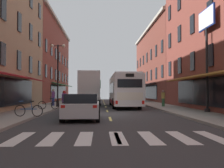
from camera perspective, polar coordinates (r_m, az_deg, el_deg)
name	(u,v)px	position (r m, az deg, el deg)	size (l,w,h in m)	color
ground_plane	(108,115)	(19.38, -0.76, -6.42)	(34.80, 80.00, 0.10)	#333335
lane_centre_dashes	(108,114)	(19.12, -0.73, -6.32)	(0.14, 73.90, 0.01)	#DBCC4C
crosswalk_near	(117,138)	(9.45, 1.14, -11.09)	(7.10, 2.80, 0.01)	silver
sidewalk_left	(24,113)	(20.07, -17.93, -5.83)	(3.00, 80.00, 0.14)	gray
sidewalk_right	(191,113)	(20.42, 16.12, -5.77)	(3.00, 80.00, 0.14)	gray
billboard_sign	(207,33)	(21.08, 19.10, 9.98)	(0.40, 2.82, 7.42)	black
transit_bus	(124,90)	(28.60, 2.42, -1.33)	(2.66, 12.14, 3.29)	white
box_truck	(90,88)	(32.52, -4.60, -0.93)	(2.52, 7.64, 3.84)	white
sedan_near	(82,106)	(15.64, -6.25, -4.66)	(2.02, 4.70, 1.44)	silver
sedan_mid	(91,98)	(40.81, -4.37, -2.86)	(1.95, 4.44, 1.36)	navy
motorcycle_rider	(64,104)	(19.87, -9.90, -4.08)	(0.62, 2.07, 1.66)	black
bicycle_near	(29,110)	(16.49, -16.97, -5.25)	(1.69, 0.49, 0.91)	black
bicycle_mid	(49,105)	(23.16, -13.04, -4.23)	(1.68, 0.53, 0.91)	black
pedestrian_near	(53,97)	(29.09, -12.17, -2.64)	(0.45, 0.52, 1.71)	navy
pedestrian_mid	(163,98)	(27.41, 10.62, -2.90)	(0.36, 0.36, 1.59)	#33663F
street_lamp_twin	(58,72)	(26.99, -11.23, 2.44)	(1.42, 0.32, 6.06)	black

